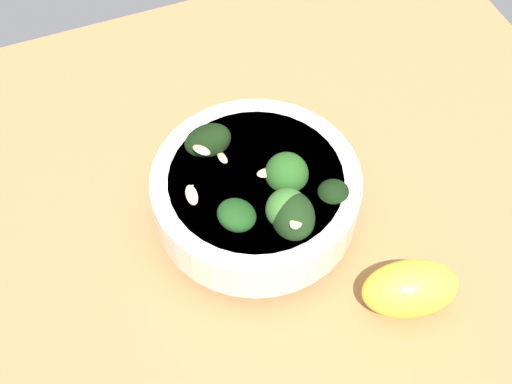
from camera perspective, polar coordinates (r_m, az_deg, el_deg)
ground_plane at (r=63.64cm, az=3.15°, el=-4.25°), size 69.32×69.32×3.16cm
bowl_of_broccoli at (r=59.71cm, az=0.19°, el=-0.08°), size 18.36×18.36×8.97cm
lemon_wedge at (r=58.15cm, az=12.81°, el=-7.93°), size 9.02×6.52×4.83cm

